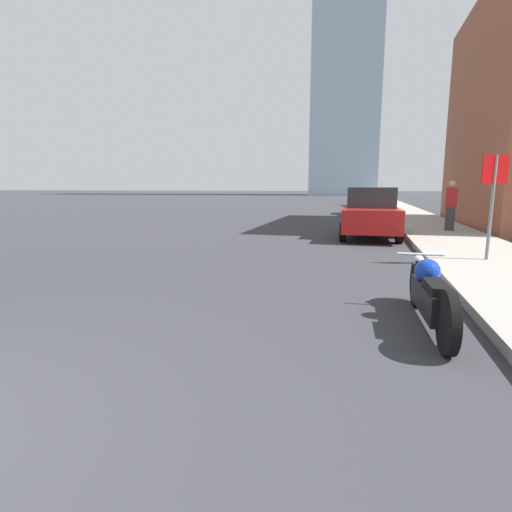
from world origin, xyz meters
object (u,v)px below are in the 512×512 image
(parked_car_green, at_px, (366,196))
(parked_car_black, at_px, (366,195))
(pedestrian, at_px, (451,205))
(parked_car_blue, at_px, (367,201))
(motorcycle, at_px, (430,294))
(stop_sign, at_px, (493,189))
(parked_car_red, at_px, (370,213))

(parked_car_green, height_order, parked_car_black, parked_car_green)
(parked_car_green, height_order, pedestrian, pedestrian)
(parked_car_blue, distance_m, parked_car_black, 24.49)
(parked_car_blue, height_order, parked_car_black, parked_car_blue)
(motorcycle, distance_m, parked_car_black, 46.08)
(parked_car_blue, bearing_deg, pedestrian, -74.23)
(parked_car_black, xyz_separation_m, pedestrian, (2.68, -35.41, 0.30))
(stop_sign, bearing_deg, parked_car_green, 94.58)
(parked_car_blue, relative_size, parked_car_black, 1.05)
(parked_car_red, xyz_separation_m, pedestrian, (2.83, 1.70, 0.24))
(motorcycle, relative_size, stop_sign, 1.10)
(motorcycle, relative_size, parked_car_red, 0.59)
(stop_sign, height_order, pedestrian, stop_sign)
(parked_car_red, bearing_deg, parked_car_black, 88.78)
(parked_car_green, xyz_separation_m, pedestrian, (2.83, -23.52, 0.22))
(parked_car_green, bearing_deg, pedestrian, -77.47)
(parked_car_red, relative_size, pedestrian, 2.33)
(parked_car_blue, distance_m, stop_sign, 17.38)
(parked_car_red, height_order, stop_sign, stop_sign)
(stop_sign, bearing_deg, parked_car_black, 93.08)
(parked_car_green, relative_size, parked_car_black, 1.09)
(parked_car_blue, height_order, stop_sign, stop_sign)
(parked_car_black, bearing_deg, parked_car_blue, -93.62)
(stop_sign, bearing_deg, parked_car_red, 117.61)
(motorcycle, bearing_deg, stop_sign, 64.94)
(parked_car_green, distance_m, stop_sign, 29.91)
(parked_car_black, height_order, stop_sign, stop_sign)
(motorcycle, bearing_deg, parked_car_green, 88.41)
(parked_car_red, xyz_separation_m, stop_sign, (2.40, -4.58, 0.83))
(parked_car_blue, bearing_deg, parked_car_black, 91.17)
(motorcycle, xyz_separation_m, parked_car_green, (-0.57, 34.18, 0.46))
(parked_car_blue, height_order, parked_car_green, parked_car_green)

